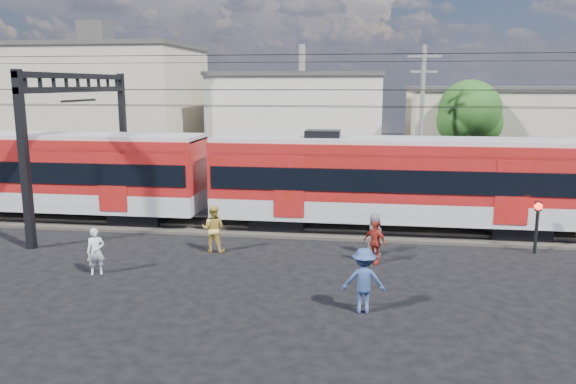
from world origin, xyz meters
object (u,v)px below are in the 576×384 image
commuter_train (401,179)px  pedestrian_a (96,251)px  pedestrian_c (364,280)px  crossing_signal (537,218)px

commuter_train → pedestrian_a: 12.81m
pedestrian_c → crossing_signal: (6.50, 6.71, 0.47)m
pedestrian_c → crossing_signal: bearing=-137.0°
pedestrian_a → pedestrian_c: bearing=-37.9°
commuter_train → pedestrian_c: commuter_train is taller
crossing_signal → pedestrian_a: bearing=-163.3°
pedestrian_a → pedestrian_c: size_ratio=0.85×
commuter_train → crossing_signal: size_ratio=24.57×
commuter_train → pedestrian_a: bearing=-146.4°
pedestrian_c → commuter_train: bearing=-102.1°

